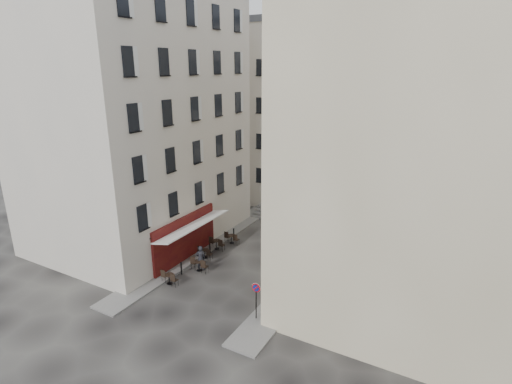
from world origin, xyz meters
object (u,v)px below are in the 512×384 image
Objects in this scene: bistro_table_b at (200,264)px; no_parking_sign at (256,294)px; pedestrian at (201,258)px; bistro_table_a at (170,278)px.

no_parking_sign is at bearing -26.08° from bistro_table_b.
bistro_table_a is at bearing 30.58° from pedestrian.
bistro_table_a is 2.54m from bistro_table_b.
bistro_table_a is (-7.06, 0.68, -1.23)m from no_parking_sign.
no_parking_sign reaches higher than pedestrian.
pedestrian reaches higher than bistro_table_b.
bistro_table_b is (-6.39, 3.13, -1.19)m from no_parking_sign.
no_parking_sign is 7.22m from bistro_table_b.
bistro_table_b is (0.66, 2.45, 0.04)m from bistro_table_a.
no_parking_sign is 1.69× the size of bistro_table_b.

